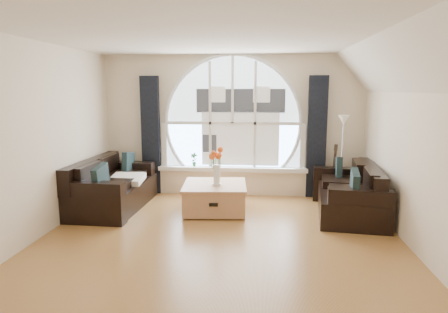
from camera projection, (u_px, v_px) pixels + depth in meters
ground at (218, 246)px, 5.25m from camera, size 5.00×5.50×0.01m
ceiling at (217, 34)px, 4.80m from camera, size 5.00×5.50×0.01m
wall_back at (233, 126)px, 7.72m from camera, size 5.00×0.01×2.70m
wall_front at (167, 210)px, 2.32m from camera, size 5.00×0.01×2.70m
wall_left at (30, 143)px, 5.25m from camera, size 0.01×5.50×2.70m
wall_right at (423, 148)px, 4.80m from camera, size 0.01×5.50×2.70m
attic_slope at (404, 63)px, 4.66m from camera, size 0.92×5.50×0.72m
arched_window at (233, 111)px, 7.65m from camera, size 2.60×0.06×2.15m
window_sill at (232, 169)px, 7.76m from camera, size 2.90×0.22×0.08m
window_frame at (233, 111)px, 7.62m from camera, size 2.76×0.08×2.15m
neighbor_house at (240, 118)px, 7.64m from camera, size 1.70×0.02×1.50m
curtain_left at (151, 136)px, 7.78m from camera, size 0.35×0.12×2.30m
curtain_right at (317, 137)px, 7.49m from camera, size 0.35×0.12×2.30m
sofa_left at (114, 185)px, 6.89m from camera, size 1.03×1.95×0.85m
sofa_right at (348, 191)px, 6.51m from camera, size 1.13×1.93×0.81m
coffee_chest at (215, 196)px, 6.73m from camera, size 1.11×1.11×0.51m
throw_blanket at (127, 179)px, 6.92m from camera, size 0.57×0.57×0.10m
vase_flowers at (217, 162)px, 6.55m from camera, size 0.24×0.24×0.70m
floor_lamp at (342, 160)px, 7.05m from camera, size 0.24×0.24×1.60m
guitar at (334, 172)px, 7.39m from camera, size 0.43×0.37×1.06m
potted_plant at (194, 160)px, 7.80m from camera, size 0.16×0.12×0.27m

